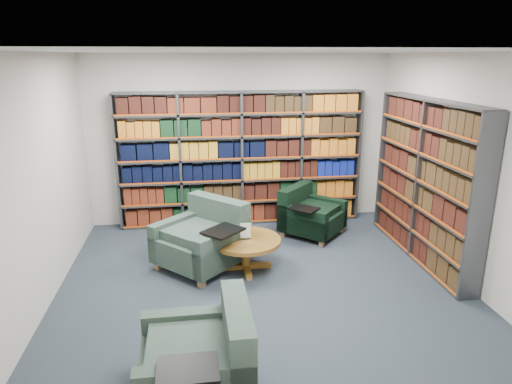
{
  "coord_description": "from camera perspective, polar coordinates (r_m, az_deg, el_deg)",
  "views": [
    {
      "loc": [
        -0.8,
        -5.03,
        2.76
      ],
      "look_at": [
        0.0,
        0.6,
        1.05
      ],
      "focal_mm": 32.0,
      "sensor_mm": 36.0,
      "label": 1
    }
  ],
  "objects": [
    {
      "name": "room_shell",
      "position": [
        5.27,
        0.92,
        1.79
      ],
      "size": [
        5.02,
        5.02,
        2.82
      ],
      "color": "#1E2530",
      "rests_on": "ground"
    },
    {
      "name": "bookshelf_back",
      "position": [
        7.6,
        -1.85,
        4.09
      ],
      "size": [
        4.0,
        0.28,
        2.2
      ],
      "color": "#47494F",
      "rests_on": "ground"
    },
    {
      "name": "bookshelf_right",
      "position": [
        6.66,
        20.39,
        1.21
      ],
      "size": [
        0.28,
        2.5,
        2.2
      ],
      "color": "#47494F",
      "rests_on": "ground"
    },
    {
      "name": "chair_teal_left",
      "position": [
        6.25,
        -6.38,
        -5.99
      ],
      "size": [
        1.38,
        1.38,
        0.89
      ],
      "color": "#012535",
      "rests_on": "ground"
    },
    {
      "name": "chair_green_right",
      "position": [
        7.34,
        6.52,
        -2.91
      ],
      "size": [
        1.17,
        1.17,
        0.76
      ],
      "color": "black",
      "rests_on": "ground"
    },
    {
      "name": "chair_teal_front",
      "position": [
        4.04,
        -6.27,
        -20.31
      ],
      "size": [
        0.91,
        1.06,
        0.83
      ],
      "color": "#012535",
      "rests_on": "ground"
    },
    {
      "name": "coffee_table",
      "position": [
        6.07,
        -1.28,
        -6.64
      ],
      "size": [
        0.93,
        0.93,
        0.65
      ],
      "color": "olive",
      "rests_on": "ground"
    }
  ]
}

